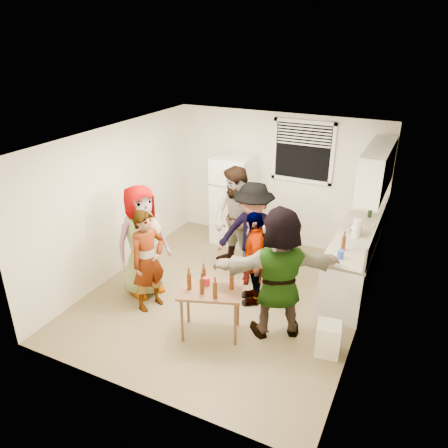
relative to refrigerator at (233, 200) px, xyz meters
The scene contains 23 objects.
room 2.20m from the refrigerator, 68.25° to the right, with size 4.00×4.50×2.50m, color #EDE8CE, non-canonical shape.
window 1.60m from the refrigerator, 15.38° to the left, with size 1.12×0.10×1.06m, color white, non-canonical shape.
refrigerator is the anchor object (origin of this frame).
counter_lower 2.59m from the refrigerator, 16.59° to the right, with size 0.60×2.20×0.86m, color white.
countertop 2.56m from the refrigerator, 16.59° to the right, with size 0.64×2.22×0.04m, color #C0B99D.
backsplash 2.84m from the refrigerator, 14.94° to the right, with size 0.03×2.20×0.36m, color #A6A197.
upper_cabinets 2.85m from the refrigerator, 11.61° to the right, with size 0.34×1.60×0.70m, color white.
kettle 2.48m from the refrigerator, 14.97° to the right, with size 0.25×0.21×0.21m, color silver, non-canonical shape.
paper_towel 2.54m from the refrigerator, 16.83° to the right, with size 0.13×0.13×0.29m, color white.
wine_bottle 2.50m from the refrigerator, ahead, with size 0.07×0.07×0.27m, color black.
beer_bottle_counter 2.68m from the refrigerator, 28.80° to the right, with size 0.06×0.06×0.22m, color #47230C.
blue_cup 2.83m from the refrigerator, 33.20° to the right, with size 0.09×0.09×0.12m, color blue.
picture_frame 2.71m from the refrigerator, 10.03° to the right, with size 0.02×0.18×0.15m, color #E2BC56.
trash_bin 3.58m from the refrigerator, 45.05° to the right, with size 0.30×0.30×0.44m, color white.
serving_table 3.07m from the refrigerator, 71.15° to the right, with size 0.84×0.56×0.71m, color brown, non-canonical shape.
beer_bottle_table 2.79m from the refrigerator, 73.44° to the right, with size 0.06×0.06×0.21m, color #47230C.
red_cup 2.85m from the refrigerator, 72.44° to the right, with size 0.09×0.09×0.12m, color #AE1C25.
guest_grey 2.50m from the refrigerator, 101.50° to the right, with size 0.87×1.78×0.57m, color gray.
guest_stripe 2.75m from the refrigerator, 93.54° to the right, with size 0.57×1.55×0.37m, color #141933.
guest_back_left 1.41m from the refrigerator, 62.65° to the right, with size 0.89×1.82×0.69m, color #52362A.
guest_back_right 1.86m from the refrigerator, 54.57° to the right, with size 1.13×1.75×0.65m, color #434348.
guest_black 2.31m from the refrigerator, 57.10° to the right, with size 0.87×1.49×0.36m, color black.
guest_orange 3.06m from the refrigerator, 53.52° to the right, with size 1.72×1.86×0.55m, color #E18250.
Camera 1 is at (2.50, -5.24, 3.86)m, focal length 35.00 mm.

